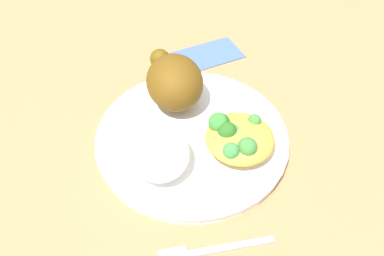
{
  "coord_description": "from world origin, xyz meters",
  "views": [
    {
      "loc": [
        -0.37,
        0.1,
        0.44
      ],
      "look_at": [
        0.0,
        0.0,
        0.03
      ],
      "focal_mm": 36.7,
      "sensor_mm": 36.0,
      "label": 1
    }
  ],
  "objects_px": {
    "plate": "(192,137)",
    "napkin": "(205,55)",
    "rice_pile": "(158,152)",
    "mac_cheese_with_broccoli": "(237,136)",
    "roasted_chicken": "(174,81)",
    "fork": "(210,250)"
  },
  "relations": [
    {
      "from": "roasted_chicken",
      "to": "rice_pile",
      "type": "relative_size",
      "value": 1.1
    },
    {
      "from": "napkin",
      "to": "mac_cheese_with_broccoli",
      "type": "bearing_deg",
      "value": 173.83
    },
    {
      "from": "plate",
      "to": "fork",
      "type": "relative_size",
      "value": 1.98
    },
    {
      "from": "rice_pile",
      "to": "napkin",
      "type": "relative_size",
      "value": 0.72
    },
    {
      "from": "roasted_chicken",
      "to": "napkin",
      "type": "bearing_deg",
      "value": -35.11
    },
    {
      "from": "fork",
      "to": "mac_cheese_with_broccoli",
      "type": "bearing_deg",
      "value": -30.34
    },
    {
      "from": "roasted_chicken",
      "to": "napkin",
      "type": "height_order",
      "value": "roasted_chicken"
    },
    {
      "from": "mac_cheese_with_broccoli",
      "to": "plate",
      "type": "bearing_deg",
      "value": 53.97
    },
    {
      "from": "roasted_chicken",
      "to": "mac_cheese_with_broccoli",
      "type": "xyz_separation_m",
      "value": [
        -0.11,
        -0.06,
        -0.02
      ]
    },
    {
      "from": "fork",
      "to": "napkin",
      "type": "xyz_separation_m",
      "value": [
        0.37,
        -0.1,
        -0.0
      ]
    },
    {
      "from": "fork",
      "to": "plate",
      "type": "bearing_deg",
      "value": -7.99
    },
    {
      "from": "rice_pile",
      "to": "fork",
      "type": "bearing_deg",
      "value": -165.74
    },
    {
      "from": "rice_pile",
      "to": "mac_cheese_with_broccoli",
      "type": "distance_m",
      "value": 0.11
    },
    {
      "from": "roasted_chicken",
      "to": "mac_cheese_with_broccoli",
      "type": "bearing_deg",
      "value": -150.85
    },
    {
      "from": "roasted_chicken",
      "to": "fork",
      "type": "bearing_deg",
      "value": 176.25
    },
    {
      "from": "plate",
      "to": "napkin",
      "type": "relative_size",
      "value": 2.13
    },
    {
      "from": "rice_pile",
      "to": "mac_cheese_with_broccoli",
      "type": "xyz_separation_m",
      "value": [
        0.0,
        -0.11,
        -0.0
      ]
    },
    {
      "from": "rice_pile",
      "to": "fork",
      "type": "xyz_separation_m",
      "value": [
        -0.13,
        -0.03,
        -0.04
      ]
    },
    {
      "from": "rice_pile",
      "to": "mac_cheese_with_broccoli",
      "type": "relative_size",
      "value": 0.99
    },
    {
      "from": "roasted_chicken",
      "to": "mac_cheese_with_broccoli",
      "type": "relative_size",
      "value": 1.09
    },
    {
      "from": "plate",
      "to": "mac_cheese_with_broccoli",
      "type": "bearing_deg",
      "value": -126.03
    },
    {
      "from": "roasted_chicken",
      "to": "mac_cheese_with_broccoli",
      "type": "distance_m",
      "value": 0.13
    }
  ]
}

